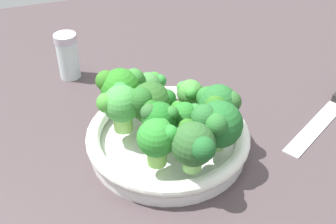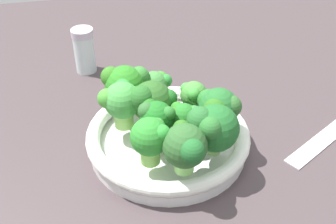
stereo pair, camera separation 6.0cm
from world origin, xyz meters
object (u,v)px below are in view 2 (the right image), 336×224
at_px(broccoli_floret_2, 122,101).
at_px(broccoli_floret_6, 151,138).
at_px(broccoli_floret_5, 193,96).
at_px(broccoli_floret_7, 150,101).
at_px(broccoli_floret_10, 156,118).
at_px(bowl, 168,138).
at_px(broccoli_floret_3, 213,127).
at_px(broccoli_floret_0, 183,118).
at_px(broccoli_floret_1, 186,147).
at_px(broccoli_floret_4, 156,85).
at_px(broccoli_floret_9, 125,84).
at_px(broccoli_floret_8, 218,108).
at_px(pepper_shaker, 84,50).

distance_m(broccoli_floret_2, broccoli_floret_6, 0.09).
height_order(broccoli_floret_5, broccoli_floret_6, broccoli_floret_6).
xyz_separation_m(broccoli_floret_7, broccoli_floret_10, (-0.04, -0.00, 0.00)).
distance_m(bowl, broccoli_floret_3, 0.10).
relative_size(broccoli_floret_0, broccoli_floret_2, 0.75).
relative_size(broccoli_floret_1, broccoli_floret_4, 1.39).
relative_size(bowl, broccoli_floret_4, 4.56).
bearing_deg(broccoli_floret_5, broccoli_floret_0, 150.18).
bearing_deg(broccoli_floret_10, broccoli_floret_4, -11.28).
bearing_deg(broccoli_floret_6, broccoli_floret_5, -41.63).
distance_m(broccoli_floret_1, broccoli_floret_7, 0.11).
height_order(bowl, broccoli_floret_3, broccoli_floret_3).
relative_size(broccoli_floret_5, broccoli_floret_9, 0.75).
bearing_deg(broccoli_floret_3, broccoli_floret_7, 40.20).
relative_size(broccoli_floret_1, broccoli_floret_7, 1.01).
bearing_deg(broccoli_floret_4, broccoli_floret_2, 130.01).
distance_m(broccoli_floret_4, broccoli_floret_8, 0.12).
xyz_separation_m(broccoli_floret_1, broccoli_floret_2, (0.11, 0.06, 0.00)).
bearing_deg(broccoli_floret_0, broccoli_floret_3, -145.66).
bearing_deg(broccoli_floret_3, broccoli_floret_9, 37.10).
relative_size(broccoli_floret_6, broccoli_floret_7, 0.93).
relative_size(bowl, broccoli_floret_1, 3.28).
bearing_deg(broccoli_floret_7, broccoli_floret_3, -139.80).
xyz_separation_m(broccoli_floret_2, broccoli_floret_9, (0.04, -0.01, -0.00)).
bearing_deg(broccoli_floret_9, broccoli_floret_7, -148.75).
bearing_deg(broccoli_floret_0, broccoli_floret_8, -92.71).
distance_m(bowl, broccoli_floret_9, 0.10).
distance_m(bowl, broccoli_floret_7, 0.06).
height_order(broccoli_floret_1, pepper_shaker, broccoli_floret_1).
xyz_separation_m(broccoli_floret_1, broccoli_floret_6, (0.03, 0.04, -0.00)).
distance_m(broccoli_floret_0, broccoli_floret_8, 0.05).
bearing_deg(broccoli_floret_9, broccoli_floret_1, -160.64).
height_order(bowl, broccoli_floret_9, broccoli_floret_9).
height_order(broccoli_floret_0, broccoli_floret_4, same).
xyz_separation_m(broccoli_floret_5, broccoli_floret_8, (-0.05, -0.02, 0.01)).
distance_m(broccoli_floret_3, broccoli_floret_8, 0.05).
distance_m(broccoli_floret_5, broccoli_floret_6, 0.12).
relative_size(broccoli_floret_0, broccoli_floret_3, 0.73).
bearing_deg(broccoli_floret_2, broccoli_floret_8, -109.46).
height_order(broccoli_floret_5, broccoli_floret_9, broccoli_floret_9).
bearing_deg(broccoli_floret_7, pepper_shaker, 19.30).
distance_m(broccoli_floret_0, broccoli_floret_1, 0.07).
height_order(broccoli_floret_1, broccoli_floret_4, broccoli_floret_1).
distance_m(broccoli_floret_8, broccoli_floret_10, 0.09).
height_order(broccoli_floret_5, broccoli_floret_7, broccoli_floret_7).
bearing_deg(bowl, broccoli_floret_0, -140.50).
height_order(bowl, broccoli_floret_0, broccoli_floret_0).
height_order(broccoli_floret_1, broccoli_floret_5, broccoli_floret_1).
height_order(broccoli_floret_3, broccoli_floret_5, broccoli_floret_3).
bearing_deg(broccoli_floret_8, broccoli_floret_7, 65.47).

